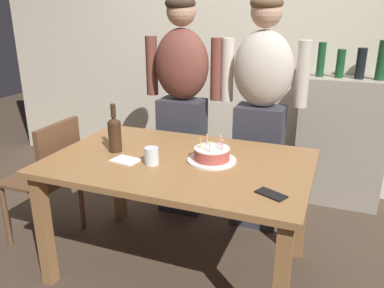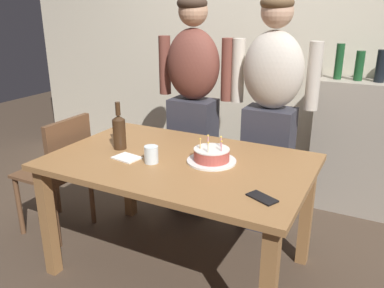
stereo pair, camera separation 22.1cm
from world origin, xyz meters
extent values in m
plane|color=#47382B|center=(0.00, 0.00, 0.00)|extent=(10.00, 10.00, 0.00)
cube|color=beige|center=(0.00, 1.55, 1.30)|extent=(5.20, 0.10, 2.60)
cube|color=olive|center=(0.00, 0.00, 0.72)|extent=(1.50, 0.96, 0.03)
cube|color=olive|center=(-0.68, -0.41, 0.35)|extent=(0.07, 0.07, 0.70)
cube|color=olive|center=(0.68, -0.41, 0.35)|extent=(0.07, 0.07, 0.70)
cube|color=olive|center=(-0.68, 0.41, 0.35)|extent=(0.07, 0.07, 0.70)
cube|color=olive|center=(0.68, 0.41, 0.35)|extent=(0.07, 0.07, 0.70)
cylinder|color=white|center=(0.18, 0.05, 0.75)|extent=(0.28, 0.28, 0.01)
cylinder|color=#B24C42|center=(0.18, 0.05, 0.78)|extent=(0.20, 0.20, 0.06)
cylinder|color=silver|center=(0.18, 0.05, 0.82)|extent=(0.20, 0.20, 0.01)
cylinder|color=pink|center=(0.25, 0.04, 0.85)|extent=(0.01, 0.01, 0.05)
sphere|color=#F9C64C|center=(0.25, 0.04, 0.88)|extent=(0.01, 0.01, 0.01)
cylinder|color=pink|center=(0.22, 0.11, 0.85)|extent=(0.01, 0.01, 0.05)
sphere|color=#F9C64C|center=(0.22, 0.11, 0.88)|extent=(0.01, 0.01, 0.01)
cylinder|color=pink|center=(0.14, 0.10, 0.85)|extent=(0.01, 0.01, 0.05)
sphere|color=#F9C64C|center=(0.14, 0.10, 0.88)|extent=(0.01, 0.01, 0.01)
cylinder|color=#EAB266|center=(0.12, 0.02, 0.85)|extent=(0.01, 0.01, 0.05)
sphere|color=#F9C64C|center=(0.12, 0.02, 0.88)|extent=(0.01, 0.01, 0.01)
cylinder|color=beige|center=(0.19, -0.02, 0.85)|extent=(0.01, 0.01, 0.05)
sphere|color=#F9C64C|center=(0.19, -0.02, 0.88)|extent=(0.01, 0.01, 0.01)
cylinder|color=silver|center=(-0.12, -0.12, 0.79)|extent=(0.08, 0.08, 0.10)
cylinder|color=#382314|center=(-0.42, -0.01, 0.83)|extent=(0.08, 0.08, 0.19)
cone|color=#382314|center=(-0.42, -0.01, 0.94)|extent=(0.08, 0.08, 0.03)
cylinder|color=#382314|center=(-0.42, -0.01, 1.00)|extent=(0.03, 0.03, 0.08)
cube|color=black|center=(0.58, -0.26, 0.74)|extent=(0.16, 0.13, 0.01)
cube|color=white|center=(-0.28, -0.13, 0.74)|extent=(0.17, 0.14, 0.01)
cube|color=#33333D|center=(-0.28, 0.73, 0.46)|extent=(0.34, 0.23, 0.92)
ellipsoid|color=brown|center=(-0.28, 0.73, 1.18)|extent=(0.41, 0.27, 0.52)
sphere|color=tan|center=(-0.28, 0.73, 1.55)|extent=(0.21, 0.21, 0.21)
ellipsoid|color=#38281E|center=(-0.28, 0.71, 1.60)|extent=(0.21, 0.21, 0.12)
cylinder|color=brown|center=(-0.02, 0.76, 1.15)|extent=(0.09, 0.09, 0.44)
cylinder|color=brown|center=(-0.54, 0.76, 1.15)|extent=(0.09, 0.09, 0.44)
cube|color=#33333D|center=(0.32, 0.73, 0.46)|extent=(0.34, 0.23, 0.92)
ellipsoid|color=beige|center=(0.32, 0.73, 1.18)|extent=(0.41, 0.27, 0.52)
sphere|color=tan|center=(0.32, 0.73, 1.55)|extent=(0.21, 0.21, 0.21)
ellipsoid|color=brown|center=(0.32, 0.71, 1.60)|extent=(0.21, 0.21, 0.12)
cylinder|color=beige|center=(0.58, 0.76, 1.15)|extent=(0.09, 0.09, 0.44)
cylinder|color=beige|center=(0.06, 0.76, 1.15)|extent=(0.09, 0.09, 0.44)
cube|color=brown|center=(-1.04, -0.01, 0.46)|extent=(0.42, 0.42, 0.02)
cube|color=brown|center=(-0.85, -0.01, 0.67)|extent=(0.04, 0.40, 0.40)
cylinder|color=brown|center=(-1.22, 0.17, 0.23)|extent=(0.04, 0.04, 0.45)
cylinder|color=brown|center=(-1.22, -0.19, 0.23)|extent=(0.04, 0.04, 0.45)
cylinder|color=brown|center=(-0.86, 0.17, 0.23)|extent=(0.04, 0.04, 0.45)
cylinder|color=brown|center=(-0.86, -0.19, 0.23)|extent=(0.04, 0.04, 0.45)
cube|color=#9E9384|center=(0.87, 1.33, 0.53)|extent=(0.69, 0.30, 1.06)
cylinder|color=#194723|center=(0.65, 1.33, 1.19)|extent=(0.06, 0.06, 0.27)
cylinder|color=#194723|center=(0.80, 1.33, 1.17)|extent=(0.06, 0.06, 0.22)
cylinder|color=black|center=(0.95, 1.33, 1.17)|extent=(0.07, 0.07, 0.23)
cylinder|color=#194723|center=(1.09, 1.33, 1.20)|extent=(0.08, 0.08, 0.29)
camera|label=1|loc=(0.83, -1.93, 1.57)|focal=36.43mm
camera|label=2|loc=(1.03, -1.84, 1.57)|focal=36.43mm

